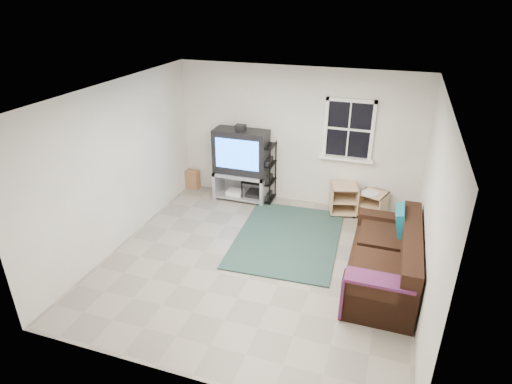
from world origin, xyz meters
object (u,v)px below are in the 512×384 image
(tv_unit, at_px, (241,159))
(av_rack, at_px, (259,176))
(sofa, at_px, (386,262))
(side_table_left, at_px, (343,197))
(side_table_right, at_px, (373,202))

(tv_unit, xyz_separation_m, av_rack, (0.34, 0.04, -0.31))
(tv_unit, distance_m, sofa, 3.48)
(tv_unit, height_order, sofa, tv_unit)
(side_table_left, bearing_deg, tv_unit, -178.33)
(av_rack, distance_m, sofa, 3.19)
(side_table_left, xyz_separation_m, side_table_right, (0.54, 0.01, -0.02))
(side_table_right, bearing_deg, tv_unit, -178.53)
(tv_unit, relative_size, sofa, 0.75)
(tv_unit, height_order, side_table_right, tv_unit)
(tv_unit, height_order, av_rack, tv_unit)
(tv_unit, distance_m, side_table_right, 2.60)
(side_table_right, xyz_separation_m, sofa, (0.33, -1.97, 0.05))
(side_table_right, bearing_deg, sofa, -80.53)
(tv_unit, relative_size, side_table_left, 2.60)
(side_table_left, relative_size, side_table_right, 1.06)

